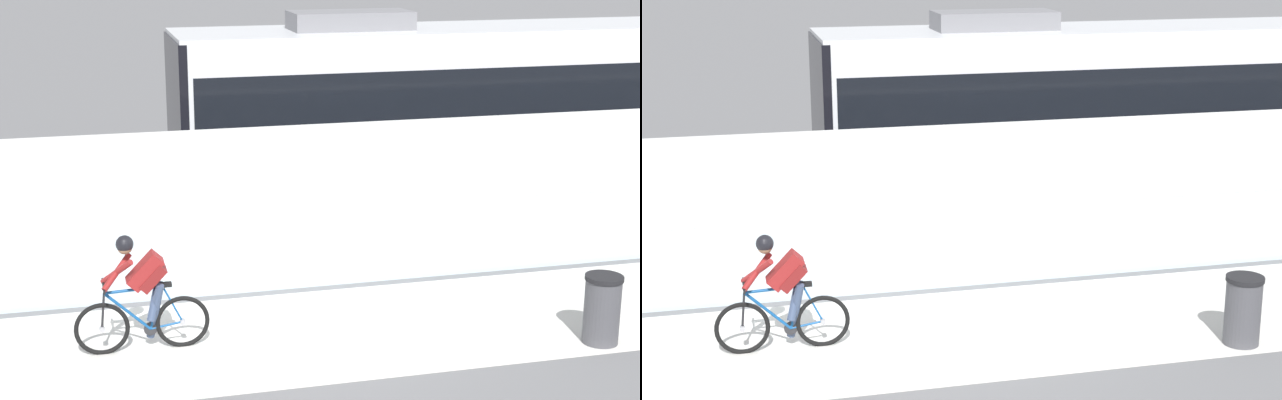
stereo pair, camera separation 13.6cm
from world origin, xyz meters
TOP-DOWN VIEW (x-y plane):
  - ground_plane at (0.00, 0.00)m, footprint 200.00×200.00m
  - bike_path_deck at (0.00, 0.00)m, footprint 32.00×3.20m
  - glass_parapet at (0.00, 1.85)m, footprint 32.00×0.05m
  - concrete_barrier_wall at (0.00, 3.65)m, footprint 32.00×0.36m
  - tram_rail_near at (0.00, 6.13)m, footprint 32.00×0.08m
  - tram_rail_far at (0.00, 7.57)m, footprint 32.00×0.08m
  - tram at (4.57, 6.85)m, footprint 11.06×2.54m
  - cyclist_on_bike at (-2.14, 0.00)m, footprint 1.77×0.58m
  - trash_bin at (3.83, -1.25)m, footprint 0.51×0.51m

SIDE VIEW (x-z plane):
  - ground_plane at x=0.00m, z-range 0.00..0.00m
  - tram_rail_near at x=0.00m, z-range 0.00..0.01m
  - tram_rail_far at x=0.00m, z-range 0.00..0.01m
  - bike_path_deck at x=0.00m, z-range 0.00..0.01m
  - trash_bin at x=3.83m, z-range 0.00..0.96m
  - glass_parapet at x=0.00m, z-range 0.00..1.22m
  - cyclist_on_bike at x=-2.14m, z-range -0.02..1.59m
  - concrete_barrier_wall at x=0.00m, z-range 0.00..2.18m
  - tram at x=4.57m, z-range -0.01..3.80m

